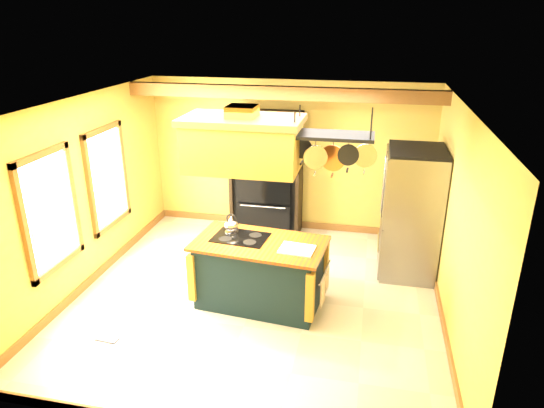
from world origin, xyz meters
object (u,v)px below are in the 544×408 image
at_px(range_hood, 243,142).
at_px(hutch, 267,186).
at_px(refrigerator, 410,215).
at_px(kitchen_island, 260,272).
at_px(pot_rack, 333,144).

bearing_deg(range_hood, hutch, 95.54).
bearing_deg(range_hood, refrigerator, 31.40).
distance_m(range_hood, hutch, 2.79).
xyz_separation_m(range_hood, refrigerator, (2.19, 1.34, -1.32)).
height_order(kitchen_island, hutch, hutch).
height_order(range_hood, pot_rack, same).
height_order(range_hood, refrigerator, range_hood).
xyz_separation_m(pot_rack, refrigerator, (1.09, 1.33, -1.36)).
xyz_separation_m(range_hood, pot_rack, (1.10, 0.01, 0.03)).
height_order(refrigerator, hutch, hutch).
relative_size(range_hood, hutch, 0.67).
distance_m(refrigerator, hutch, 2.65).
bearing_deg(hutch, kitchen_island, -79.83).
bearing_deg(hutch, range_hood, -84.46).
height_order(range_hood, hutch, range_hood).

